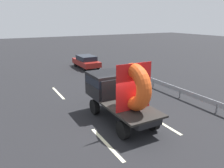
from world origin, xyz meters
TOP-DOWN VIEW (x-y plane):
  - ground_plane at (0.00, 0.00)m, footprint 120.00×120.00m
  - flatbed_truck at (0.05, 0.93)m, footprint 2.02×4.93m
  - distant_sedan at (3.47, 13.69)m, footprint 1.81×4.22m
  - guardrail at (5.39, 3.00)m, footprint 0.10×11.42m
  - lane_dash_left_near at (-1.67, -1.12)m, footprint 0.16×2.95m
  - lane_dash_left_far at (-1.67, 6.64)m, footprint 0.16×2.95m
  - lane_dash_right_near at (1.76, -1.00)m, footprint 0.16×2.32m
  - lane_dash_right_far at (1.76, 6.62)m, footprint 0.16×2.57m

SIDE VIEW (x-z plane):
  - ground_plane at x=0.00m, z-range 0.00..0.00m
  - lane_dash_left_near at x=-1.67m, z-range 0.00..0.01m
  - lane_dash_left_far at x=-1.67m, z-range 0.00..0.01m
  - lane_dash_right_near at x=1.76m, z-range 0.00..0.01m
  - lane_dash_right_far at x=1.76m, z-range 0.00..0.01m
  - guardrail at x=5.39m, z-range 0.17..0.88m
  - distant_sedan at x=3.47m, z-range 0.05..1.43m
  - flatbed_truck at x=0.05m, z-range -0.03..3.29m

